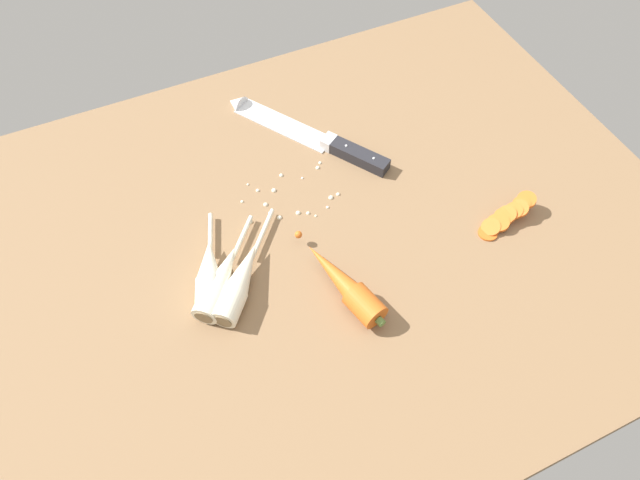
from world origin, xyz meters
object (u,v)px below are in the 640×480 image
Objects in this scene: chefs_knife at (302,132)px; whole_carrot at (345,284)px; parsnip_front at (220,281)px; carrot_slice_stack at (506,216)px; parsnip_mid_right at (240,281)px; parsnip_mid_left at (209,271)px.

whole_carrot reaches higher than chefs_knife.
carrot_slice_stack is (46.65, -7.65, -0.55)cm from parsnip_front.
whole_carrot is at bearing -102.84° from chefs_knife.
carrot_slice_stack is (22.30, -32.51, 0.77)cm from chefs_knife.
parsnip_front is at bearing 170.69° from carrot_slice_stack.
chefs_knife is 34.83cm from parsnip_front.
chefs_knife is 33.90cm from parsnip_mid_right.
whole_carrot reaches higher than carrot_slice_stack.
whole_carrot is 20.74cm from parsnip_mid_left.
carrot_slice_stack is at bearing 1.46° from whole_carrot.
parsnip_front is 2.52cm from parsnip_mid_left.
parsnip_mid_right is at bearing -129.63° from chefs_knife.
parsnip_mid_left reaches higher than chefs_knife.
parsnip_mid_right is at bearing -24.06° from parsnip_front.
whole_carrot is 29.90cm from carrot_slice_stack.
carrot_slice_stack reaches higher than chefs_knife.
whole_carrot is (-7.59, -33.27, 1.45)cm from chefs_knife.
carrot_slice_stack is (29.88, 0.76, -0.67)cm from whole_carrot.
parsnip_mid_left is 1.50× the size of carrot_slice_stack.
whole_carrot is at bearing -31.16° from parsnip_mid_left.
whole_carrot is at bearing -27.14° from parsnip_mid_right.
parsnip_mid_left is at bearing -138.34° from chefs_knife.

